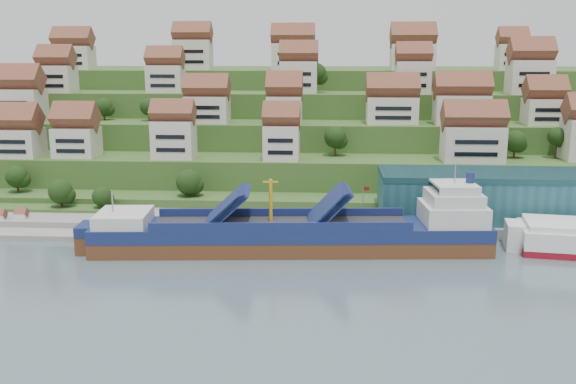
{
  "coord_description": "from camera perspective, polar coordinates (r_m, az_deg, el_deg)",
  "views": [
    {
      "loc": [
        10.89,
        -116.52,
        36.58
      ],
      "look_at": [
        2.58,
        14.0,
        8.0
      ],
      "focal_mm": 40.0,
      "sensor_mm": 36.0,
      "label": 1
    }
  ],
  "objects": [
    {
      "name": "hillside_village",
      "position": [
        178.71,
        1.02,
        8.53
      ],
      "size": [
        160.57,
        62.28,
        29.37
      ],
      "color": "beige",
      "rests_on": "ground"
    },
    {
      "name": "warehouse",
      "position": [
        142.76,
        20.29,
        -0.33
      ],
      "size": [
        60.0,
        15.0,
        10.0
      ],
      "primitive_type": "cube",
      "color": "#22555E",
      "rests_on": "quay"
    },
    {
      "name": "hillside_trees",
      "position": [
        163.79,
        -2.54,
        5.33
      ],
      "size": [
        142.68,
        62.04,
        30.46
      ],
      "color": "#1E3B13",
      "rests_on": "ground"
    },
    {
      "name": "ground",
      "position": [
        122.61,
        -1.62,
        -5.04
      ],
      "size": [
        300.0,
        300.0,
        0.0
      ],
      "primitive_type": "plane",
      "color": "slate",
      "rests_on": "ground"
    },
    {
      "name": "flagpole",
      "position": [
        130.16,
        6.73,
        -0.95
      ],
      "size": [
        1.28,
        0.16,
        8.0
      ],
      "color": "gray",
      "rests_on": "quay"
    },
    {
      "name": "hillside",
      "position": [
        221.86,
        0.81,
        5.62
      ],
      "size": [
        260.0,
        128.0,
        31.0
      ],
      "color": "#2D4C1E",
      "rests_on": "ground"
    },
    {
      "name": "cargo_ship",
      "position": [
        120.46,
        1.26,
        -3.79
      ],
      "size": [
        74.34,
        16.97,
        16.29
      ],
      "rotation": [
        0.0,
        0.0,
        0.08
      ],
      "color": "#5A321B",
      "rests_on": "ground"
    },
    {
      "name": "pebble_beach",
      "position": [
        150.21,
        -23.81,
        -2.64
      ],
      "size": [
        45.0,
        20.0,
        1.0
      ],
      "primitive_type": "cube",
      "color": "gray",
      "rests_on": "ground"
    },
    {
      "name": "quay",
      "position": [
        136.53,
        7.35,
        -2.84
      ],
      "size": [
        180.0,
        14.0,
        2.2
      ],
      "primitive_type": "cube",
      "color": "gray",
      "rests_on": "ground"
    }
  ]
}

